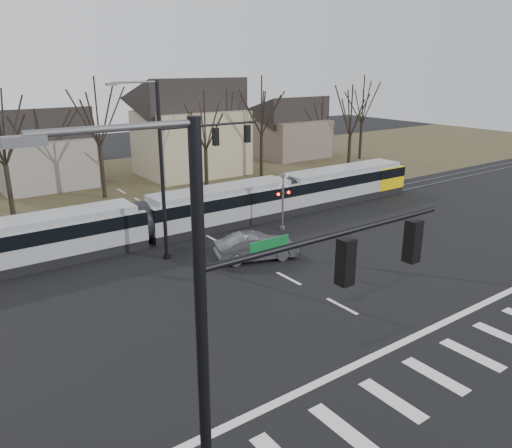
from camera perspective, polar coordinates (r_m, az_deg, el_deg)
ground at (r=23.21m, az=13.35°, el=-10.96°), size 140.00×140.00×0.00m
grass_verge at (r=48.92m, az=-15.99°, el=4.10°), size 140.00×28.00×0.01m
crosswalk at (r=21.24m, az=21.71°, el=-14.72°), size 27.00×2.60×0.01m
stop_line at (r=22.26m, az=16.90°, el=-12.59°), size 28.00×0.35×0.01m
lane_dashes at (r=34.78m, az=-6.76°, el=-0.75°), size 0.18×30.00×0.01m
rail_pair at (r=34.61m, az=-6.60°, el=-0.80°), size 90.00×1.52×0.06m
tram at (r=35.26m, az=-4.13°, el=2.17°), size 36.96×2.74×2.80m
sedan at (r=29.26m, az=0.02°, el=-2.60°), size 4.53×5.81×1.59m
signal_pole_near_left at (r=10.28m, az=1.85°, el=-13.04°), size 9.28×0.44×10.20m
signal_pole_far at (r=29.27m, az=-7.92°, el=7.21°), size 9.28×0.44×10.20m
rail_crossing_signal at (r=34.35m, az=3.07°, el=2.39°), size 1.08×0.36×4.00m
tree_row at (r=43.27m, az=-11.23°, el=9.48°), size 59.20×7.20×10.00m
house_b at (r=50.64m, az=-23.33°, el=8.37°), size 8.64×7.56×7.65m
house_c at (r=52.56m, az=-7.50°, el=11.33°), size 10.80×8.64×10.10m
house_d at (r=62.74m, az=3.98°, el=11.29°), size 8.64×7.56×7.65m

